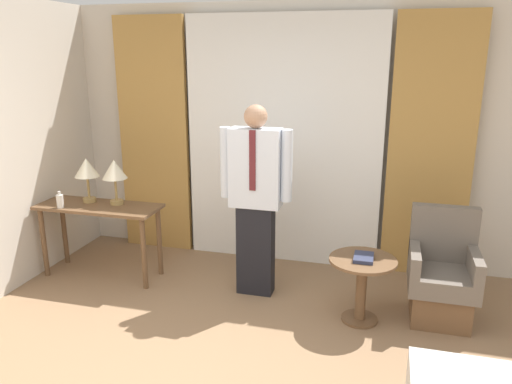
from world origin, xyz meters
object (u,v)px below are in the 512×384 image
table_lamp_right (114,171)px  bottle_near_edge (60,201)px  person (256,195)px  book (364,257)px  table_lamp_left (87,170)px  side_table (362,279)px  desk (100,217)px  armchair (442,279)px

table_lamp_right → bottle_near_edge: size_ratio=2.73×
person → book: bearing=-16.0°
table_lamp_left → table_lamp_right: size_ratio=1.00×
person → side_table: (0.99, -0.28, -0.58)m
desk → bottle_near_edge: 0.40m
bottle_near_edge → armchair: 3.59m
table_lamp_left → armchair: table_lamp_left is taller
side_table → book: size_ratio=2.48×
desk → table_lamp_left: bearing=150.7°
table_lamp_left → person: bearing=-1.5°
table_lamp_right → bottle_near_edge: 0.59m
bottle_near_edge → book: size_ratio=0.72×
table_lamp_right → book: size_ratio=1.98×
desk → armchair: 3.25m
person → book: (1.00, -0.28, -0.38)m
person → armchair: size_ratio=1.87×
book → armchair: bearing=19.5°
armchair → side_table: (-0.65, -0.22, 0.03)m
bottle_near_edge → armchair: size_ratio=0.17×
table_lamp_left → table_lamp_right: (0.31, 0.00, 0.00)m
table_lamp_left → side_table: bearing=-6.8°
table_lamp_left → book: bearing=-6.9°
bottle_near_edge → armchair: (3.56, 0.14, -0.46)m
table_lamp_right → bottle_near_edge: (-0.47, -0.25, -0.27)m
desk → side_table: bearing=-5.3°
bottle_near_edge → book: bottle_near_edge is taller
book → desk: bearing=174.6°
table_lamp_right → bottle_near_edge: bearing=-152.3°
desk → side_table: (2.59, -0.24, -0.24)m
table_lamp_left → armchair: bearing=-1.7°
table_lamp_left → armchair: 3.47m
bottle_near_edge → person: (1.91, 0.20, 0.15)m
bottle_near_edge → person: person is taller
desk → armchair: bearing=-0.3°
desk → person: person is taller
side_table → table_lamp_right: bearing=172.4°
side_table → book: bearing=-40.9°
book → person: bearing=164.0°
desk → armchair: (3.24, -0.02, -0.26)m
bottle_near_edge → person: size_ratio=0.09×
armchair → book: 0.72m
armchair → side_table: bearing=-160.9°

